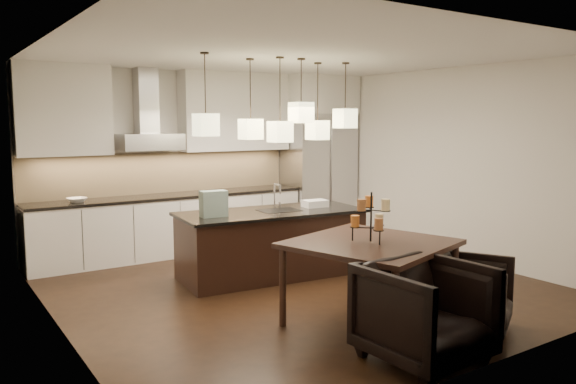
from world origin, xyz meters
TOP-DOWN VIEW (x-y plane):
  - floor at (0.00, 0.00)m, footprint 5.50×5.50m
  - ceiling at (0.00, 0.00)m, footprint 5.50×5.50m
  - wall_back at (0.00, 2.76)m, footprint 5.50×0.02m
  - wall_front at (0.00, -2.76)m, footprint 5.50×0.02m
  - wall_left at (-2.76, 0.00)m, footprint 0.02×5.50m
  - wall_right at (2.76, 0.00)m, footprint 0.02×5.50m
  - refrigerator at (2.10, 2.38)m, footprint 1.20×0.72m
  - fridge_panel at (2.10, 2.38)m, footprint 1.26×0.72m
  - lower_cabinets at (-0.62, 2.43)m, footprint 4.21×0.62m
  - countertop at (-0.62, 2.43)m, footprint 4.21×0.66m
  - backsplash at (-0.62, 2.73)m, footprint 4.21×0.02m
  - upper_cab_left at (-2.10, 2.57)m, footprint 1.25×0.35m
  - upper_cab_right at (0.55, 2.57)m, footprint 1.85×0.35m
  - hood_canopy at (-0.93, 2.48)m, footprint 0.90×0.52m
  - hood_chimney at (-0.93, 2.59)m, footprint 0.30×0.28m
  - fruit_bowl at (-2.02, 2.38)m, footprint 0.29×0.29m
  - island_body at (-0.01, 0.58)m, footprint 2.43×1.17m
  - island_top at (-0.01, 0.58)m, footprint 2.51×1.26m
  - faucet at (0.10, 0.67)m, footprint 0.12×0.23m
  - tote_bag at (-0.83, 0.59)m, footprint 0.33×0.20m
  - food_container at (0.67, 0.54)m, footprint 0.34×0.26m
  - dining_table at (-0.12, -1.45)m, footprint 1.74×1.74m
  - candelabra at (-0.12, -1.45)m, footprint 0.50×0.50m
  - candle_a at (0.03, -1.41)m, footprint 0.11×0.11m
  - candle_b at (-0.23, -1.35)m, footprint 0.11×0.11m
  - candle_c at (-0.15, -1.60)m, footprint 0.11×0.11m
  - candle_d at (-0.03, -1.32)m, footprint 0.11×0.11m
  - candle_e at (-0.26, -1.47)m, footprint 0.11×0.11m
  - candle_f at (-0.05, -1.59)m, footprint 0.11×0.11m
  - armchair_left at (-0.35, -2.40)m, footprint 0.95×0.98m
  - armchair_right at (0.56, -2.13)m, footprint 1.05×1.06m
  - pendant_a at (-1.00, 0.41)m, footprint 0.24×0.24m
  - pendant_b at (-0.25, 0.67)m, footprint 0.24×0.24m
  - pendant_c at (0.27, 0.31)m, footprint 0.24×0.24m
  - pendant_d at (0.74, 0.60)m, footprint 0.24×0.24m
  - pendant_e at (1.05, 0.38)m, footprint 0.24×0.24m
  - pendant_f at (-0.05, 0.31)m, footprint 0.24×0.24m

SIDE VIEW (x-z plane):
  - floor at x=0.00m, z-range -0.02..0.00m
  - armchair_right at x=0.56m, z-range 0.00..0.71m
  - island_body at x=-0.01m, z-range 0.00..0.83m
  - dining_table at x=-0.12m, z-range 0.00..0.84m
  - armchair_left at x=-0.35m, z-range 0.00..0.86m
  - lower_cabinets at x=-0.62m, z-range 0.00..0.88m
  - island_top at x=-0.01m, z-range 0.83..0.86m
  - countertop at x=-0.62m, z-range 0.88..0.92m
  - food_container at x=0.67m, z-range 0.86..0.96m
  - fruit_bowl at x=-2.02m, z-range 0.92..0.98m
  - tote_bag at x=-0.83m, z-range 0.86..1.18m
  - candle_a at x=0.03m, z-range 0.98..1.09m
  - candle_b at x=-0.23m, z-range 0.98..1.09m
  - candle_c at x=-0.15m, z-range 0.98..1.09m
  - faucet at x=0.10m, z-range 0.86..1.22m
  - refrigerator at x=2.10m, z-range 0.00..2.15m
  - candelabra at x=-0.12m, z-range 0.84..1.33m
  - candle_d at x=-0.03m, z-range 1.16..1.27m
  - candle_e at x=-0.26m, z-range 1.16..1.27m
  - candle_f at x=-0.05m, z-range 1.16..1.27m
  - backsplash at x=-0.62m, z-range 0.92..1.55m
  - wall_back at x=0.00m, z-range 0.00..2.80m
  - wall_front at x=0.00m, z-range 0.00..2.80m
  - wall_left at x=-2.76m, z-range 0.00..2.80m
  - wall_right at x=2.76m, z-range 0.00..2.80m
  - hood_canopy at x=-0.93m, z-range 1.60..1.84m
  - pendant_f at x=-0.05m, z-range 1.76..2.02m
  - pendant_d at x=0.74m, z-range 1.77..2.03m
  - pendant_b at x=-0.25m, z-range 1.79..2.05m
  - pendant_a at x=-1.00m, z-range 1.85..2.11m
  - pendant_e at x=1.05m, z-range 1.93..2.19m
  - pendant_c at x=0.27m, z-range 2.00..2.26m
  - upper_cab_left at x=-2.10m, z-range 1.55..2.80m
  - upper_cab_right at x=0.55m, z-range 1.55..2.80m
  - hood_chimney at x=-0.93m, z-range 1.84..2.80m
  - fridge_panel at x=2.10m, z-range 2.15..2.80m
  - ceiling at x=0.00m, z-range 2.80..2.82m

